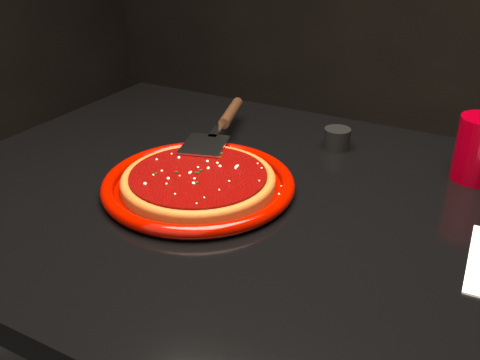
% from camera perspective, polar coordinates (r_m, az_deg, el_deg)
% --- Properties ---
extents(plate, '(0.35, 0.35, 0.02)m').
position_cam_1_polar(plate, '(0.87, -4.44, -0.42)').
color(plate, '#6F0400').
rests_on(plate, table).
extents(pizza_crust, '(0.28, 0.28, 0.01)m').
position_cam_1_polar(pizza_crust, '(0.87, -4.44, -0.21)').
color(pizza_crust, brown).
rests_on(pizza_crust, plate).
extents(pizza_crust_rim, '(0.28, 0.28, 0.02)m').
position_cam_1_polar(pizza_crust_rim, '(0.86, -4.46, 0.16)').
color(pizza_crust_rim, brown).
rests_on(pizza_crust_rim, plate).
extents(pizza_sauce, '(0.25, 0.25, 0.01)m').
position_cam_1_polar(pizza_sauce, '(0.86, -4.47, 0.42)').
color(pizza_sauce, '#680200').
rests_on(pizza_sauce, plate).
extents(parmesan_dusting, '(0.21, 0.21, 0.01)m').
position_cam_1_polar(parmesan_dusting, '(0.86, -4.48, 0.79)').
color(parmesan_dusting, beige).
rests_on(parmesan_dusting, plate).
extents(basil_flecks, '(0.20, 0.20, 0.00)m').
position_cam_1_polar(basil_flecks, '(0.86, -4.48, 0.74)').
color(basil_flecks, black).
rests_on(basil_flecks, plate).
extents(pizza_server, '(0.18, 0.33, 0.02)m').
position_cam_1_polar(pizza_server, '(1.02, -2.15, 5.83)').
color(pizza_server, silver).
rests_on(pizza_server, plate).
extents(cup, '(0.10, 0.10, 0.11)m').
position_cam_1_polar(cup, '(0.97, 24.21, 3.02)').
color(cup, '#90000D').
rests_on(cup, table).
extents(ramekin, '(0.07, 0.07, 0.04)m').
position_cam_1_polar(ramekin, '(1.03, 10.31, 4.40)').
color(ramekin, black).
rests_on(ramekin, table).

